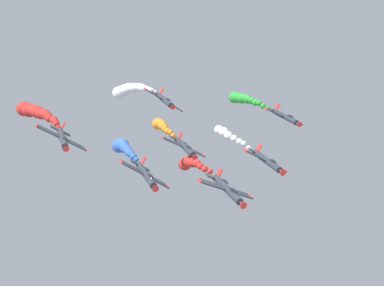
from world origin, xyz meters
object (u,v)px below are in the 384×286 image
at_px(airplane_left_inner, 267,161).
at_px(airplane_lead, 228,189).
at_px(airplane_left_outer, 185,147).
at_px(airplane_trailing, 62,138).
at_px(airplane_right_outer, 285,117).
at_px(airplane_high_slot, 165,100).
at_px(airplane_right_inner, 146,175).

bearing_deg(airplane_left_inner, airplane_lead, 39.05).
distance_m(airplane_left_outer, airplane_trailing, 22.27).
xyz_separation_m(airplane_lead, airplane_right_outer, (-22.56, -22.61, 2.63)).
bearing_deg(airplane_left_outer, airplane_trailing, -0.52).
distance_m(airplane_right_outer, airplane_high_slot, 24.63).
relative_size(airplane_right_inner, airplane_trailing, 1.00).
distance_m(airplane_left_inner, airplane_left_outer, 15.93).
xyz_separation_m(airplane_left_inner, airplane_right_outer, (-10.93, -13.18, 3.19)).
bearing_deg(airplane_high_slot, airplane_left_outer, 91.63).
bearing_deg(airplane_left_inner, airplane_trailing, -19.29).
bearing_deg(airplane_lead, airplane_high_slot, -90.24).
xyz_separation_m(airplane_lead, airplane_trailing, (21.39, -20.99, 3.73)).
relative_size(airplane_left_outer, airplane_right_outer, 1.00).
bearing_deg(airplane_left_inner, airplane_right_inner, -1.62).
height_order(airplane_left_inner, airplane_right_outer, airplane_right_outer).
relative_size(airplane_lead, airplane_trailing, 1.00).
bearing_deg(airplane_right_inner, airplane_trailing, -43.31).
bearing_deg(airplane_left_outer, airplane_lead, 88.72).
xyz_separation_m(airplane_lead, airplane_right_inner, (9.77, -10.04, -0.32)).
relative_size(airplane_right_outer, airplane_high_slot, 1.00).
bearing_deg(airplane_right_inner, airplane_right_outer, -158.75).
relative_size(airplane_right_outer, airplane_trailing, 1.00).
bearing_deg(airplane_high_slot, airplane_lead, 89.76).
height_order(airplane_lead, airplane_right_inner, airplane_right_inner).
xyz_separation_m(airplane_left_outer, airplane_right_outer, (-22.10, -1.82, 3.16)).
xyz_separation_m(airplane_trailing, airplane_high_slot, (-21.53, -11.33, 1.94)).
distance_m(airplane_lead, airplane_high_slot, 32.81).
relative_size(airplane_left_inner, airplane_left_outer, 1.00).
bearing_deg(airplane_left_inner, airplane_high_slot, -63.34).
xyz_separation_m(airplane_right_outer, airplane_high_slot, (22.43, -9.71, 3.05)).
height_order(airplane_right_outer, airplane_high_slot, airplane_high_slot).
height_order(airplane_right_inner, airplane_right_outer, airplane_right_outer).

